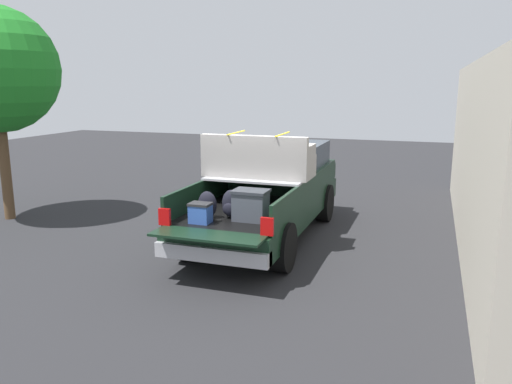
# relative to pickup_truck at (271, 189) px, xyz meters

# --- Properties ---
(ground_plane) EXTENTS (40.00, 40.00, 0.00)m
(ground_plane) POSITION_rel_pickup_truck_xyz_m (-0.36, 0.00, -0.97)
(ground_plane) COLOR #262628
(pickup_truck) EXTENTS (6.05, 2.10, 2.23)m
(pickup_truck) POSITION_rel_pickup_truck_xyz_m (0.00, 0.00, 0.00)
(pickup_truck) COLOR black
(pickup_truck) RESTS_ON ground_plane
(building_facade) EXTENTS (11.54, 0.36, 3.55)m
(building_facade) POSITION_rel_pickup_truck_xyz_m (0.47, -3.96, 0.81)
(building_facade) COLOR beige
(building_facade) RESTS_ON ground_plane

